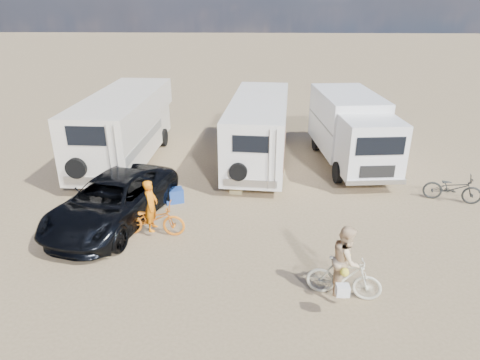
{
  "coord_description": "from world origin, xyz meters",
  "views": [
    {
      "loc": [
        0.19,
        -10.27,
        6.64
      ],
      "look_at": [
        -0.19,
        1.96,
        1.3
      ],
      "focal_mm": 32.3,
      "sensor_mm": 36.0,
      "label": 1
    }
  ],
  "objects_px": {
    "bike_woman": "(344,278)",
    "cooler": "(174,196)",
    "box_truck": "(352,132)",
    "bike_parked": "(453,188)",
    "dark_suv": "(112,201)",
    "rv_main": "(258,132)",
    "rider_man": "(151,211)",
    "rider_woman": "(345,266)",
    "rv_left": "(124,130)",
    "bike_man": "(152,219)",
    "crate": "(237,188)"
  },
  "relations": [
    {
      "from": "rv_main",
      "to": "bike_parked",
      "type": "height_order",
      "value": "rv_main"
    },
    {
      "from": "bike_parked",
      "to": "crate",
      "type": "height_order",
      "value": "bike_parked"
    },
    {
      "from": "rider_man",
      "to": "cooler",
      "type": "xyz_separation_m",
      "value": [
        0.26,
        2.18,
        -0.54
      ]
    },
    {
      "from": "rider_man",
      "to": "rider_woman",
      "type": "height_order",
      "value": "rider_woman"
    },
    {
      "from": "bike_man",
      "to": "bike_parked",
      "type": "xyz_separation_m",
      "value": [
        9.79,
        2.54,
        -0.02
      ]
    },
    {
      "from": "rider_man",
      "to": "crate",
      "type": "height_order",
      "value": "rider_man"
    },
    {
      "from": "rider_woman",
      "to": "bike_man",
      "type": "bearing_deg",
      "value": 76.3
    },
    {
      "from": "rv_left",
      "to": "dark_suv",
      "type": "relative_size",
      "value": 1.41
    },
    {
      "from": "rv_main",
      "to": "rider_man",
      "type": "distance_m",
      "value": 6.78
    },
    {
      "from": "dark_suv",
      "to": "rider_man",
      "type": "distance_m",
      "value": 1.57
    },
    {
      "from": "cooler",
      "to": "crate",
      "type": "distance_m",
      "value": 2.28
    },
    {
      "from": "dark_suv",
      "to": "cooler",
      "type": "xyz_separation_m",
      "value": [
        1.64,
        1.45,
        -0.48
      ]
    },
    {
      "from": "bike_man",
      "to": "crate",
      "type": "bearing_deg",
      "value": -35.53
    },
    {
      "from": "rider_woman",
      "to": "cooler",
      "type": "height_order",
      "value": "rider_woman"
    },
    {
      "from": "rider_woman",
      "to": "rv_left",
      "type": "bearing_deg",
      "value": 55.17
    },
    {
      "from": "bike_man",
      "to": "rider_man",
      "type": "distance_m",
      "value": 0.27
    },
    {
      "from": "bike_parked",
      "to": "cooler",
      "type": "xyz_separation_m",
      "value": [
        -9.53,
        -0.36,
        -0.25
      ]
    },
    {
      "from": "rider_man",
      "to": "cooler",
      "type": "distance_m",
      "value": 2.26
    },
    {
      "from": "rider_woman",
      "to": "box_truck",
      "type": "bearing_deg",
      "value": 1.91
    },
    {
      "from": "cooler",
      "to": "crate",
      "type": "xyz_separation_m",
      "value": [
        2.11,
        0.86,
        -0.06
      ]
    },
    {
      "from": "rv_main",
      "to": "cooler",
      "type": "height_order",
      "value": "rv_main"
    },
    {
      "from": "rv_left",
      "to": "rider_man",
      "type": "bearing_deg",
      "value": -65.78
    },
    {
      "from": "rv_main",
      "to": "rider_woman",
      "type": "relative_size",
      "value": 4.17
    },
    {
      "from": "crate",
      "to": "bike_parked",
      "type": "bearing_deg",
      "value": -3.81
    },
    {
      "from": "box_truck",
      "to": "cooler",
      "type": "xyz_separation_m",
      "value": [
        -6.72,
        -3.76,
        -1.16
      ]
    },
    {
      "from": "rv_left",
      "to": "rider_woman",
      "type": "relative_size",
      "value": 4.31
    },
    {
      "from": "bike_man",
      "to": "rider_woman",
      "type": "bearing_deg",
      "value": -115.45
    },
    {
      "from": "box_truck",
      "to": "bike_man",
      "type": "xyz_separation_m",
      "value": [
        -6.97,
        -5.94,
        -0.89
      ]
    },
    {
      "from": "rv_main",
      "to": "crate",
      "type": "height_order",
      "value": "rv_main"
    },
    {
      "from": "rv_main",
      "to": "cooler",
      "type": "distance_m",
      "value": 4.9
    },
    {
      "from": "rv_main",
      "to": "rider_man",
      "type": "height_order",
      "value": "rv_main"
    },
    {
      "from": "box_truck",
      "to": "cooler",
      "type": "height_order",
      "value": "box_truck"
    },
    {
      "from": "bike_parked",
      "to": "dark_suv",
      "type": "bearing_deg",
      "value": 117.11
    },
    {
      "from": "rider_woman",
      "to": "cooler",
      "type": "bearing_deg",
      "value": 58.97
    },
    {
      "from": "rider_man",
      "to": "bike_parked",
      "type": "xyz_separation_m",
      "value": [
        9.79,
        2.54,
        -0.29
      ]
    },
    {
      "from": "rv_left",
      "to": "crate",
      "type": "bearing_deg",
      "value": -29.01
    },
    {
      "from": "rider_man",
      "to": "crate",
      "type": "relative_size",
      "value": 3.55
    },
    {
      "from": "bike_woman",
      "to": "rider_woman",
      "type": "bearing_deg",
      "value": 0.0
    },
    {
      "from": "rider_woman",
      "to": "rider_man",
      "type": "bearing_deg",
      "value": 76.3
    },
    {
      "from": "box_truck",
      "to": "rider_woman",
      "type": "bearing_deg",
      "value": -107.53
    },
    {
      "from": "rv_main",
      "to": "bike_man",
      "type": "bearing_deg",
      "value": -112.99
    },
    {
      "from": "rv_main",
      "to": "dark_suv",
      "type": "bearing_deg",
      "value": -126.07
    },
    {
      "from": "bike_woman",
      "to": "cooler",
      "type": "height_order",
      "value": "bike_woman"
    },
    {
      "from": "box_truck",
      "to": "rider_woman",
      "type": "height_order",
      "value": "box_truck"
    },
    {
      "from": "rv_left",
      "to": "bike_parked",
      "type": "distance_m",
      "value": 12.68
    },
    {
      "from": "bike_woman",
      "to": "cooler",
      "type": "relative_size",
      "value": 2.92
    },
    {
      "from": "bike_man",
      "to": "bike_parked",
      "type": "relative_size",
      "value": 1.04
    },
    {
      "from": "box_truck",
      "to": "bike_parked",
      "type": "distance_m",
      "value": 4.5
    },
    {
      "from": "box_truck",
      "to": "rv_main",
      "type": "bearing_deg",
      "value": 174.18
    },
    {
      "from": "cooler",
      "to": "crate",
      "type": "height_order",
      "value": "cooler"
    }
  ]
}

